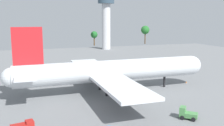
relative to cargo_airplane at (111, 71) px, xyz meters
The scene contains 7 objects.
ground_plane 6.15m from the cargo_airplane, ahead, with size 234.80×234.80×0.00m, color slate.
cargo_airplane is the anchor object (origin of this frame).
fuel_truck 29.70m from the cargo_airplane, 93.94° to the left, with size 2.57×4.63×1.99m.
baggage_tug 26.12m from the cargo_airplane, 70.63° to the right, with size 3.97×3.90×2.49m.
safety_cone_nose 27.37m from the cargo_airplane, ahead, with size 0.39×0.39×0.56m, color orange.
control_tower 107.60m from the cargo_airplane, 72.87° to the left, with size 11.14×11.14×35.34m.
tree_line_backdrop 128.16m from the cargo_airplane, 91.10° to the left, with size 160.68×7.06×15.24m.
Camera 1 is at (-23.39, -67.29, 20.63)m, focal length 41.17 mm.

